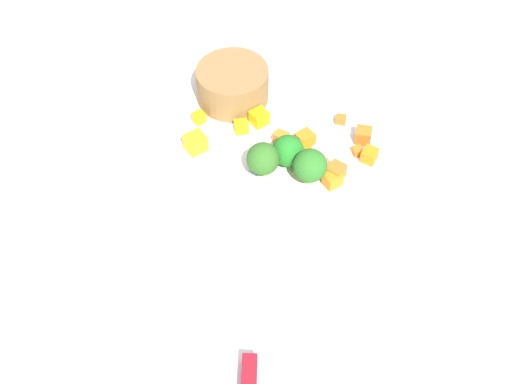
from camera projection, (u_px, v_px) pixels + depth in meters
name	position (u px, v px, depth m)	size (l,w,h in m)	color
ground_plane	(256.00, 205.00, 0.82)	(4.00, 4.00, 0.00)	#9C9A93
cutting_board	(256.00, 201.00, 0.81)	(0.43, 0.35, 0.01)	white
prep_bowl	(233.00, 84.00, 0.89)	(0.09, 0.09, 0.04)	olive
chef_knife	(252.00, 307.00, 0.71)	(0.35, 0.16, 0.02)	silver
carrot_dice_0	(305.00, 147.00, 0.85)	(0.01, 0.02, 0.01)	orange
carrot_dice_1	(336.00, 172.00, 0.82)	(0.02, 0.02, 0.02)	orange
carrot_dice_2	(333.00, 179.00, 0.81)	(0.02, 0.02, 0.02)	orange
carrot_dice_3	(341.00, 119.00, 0.88)	(0.01, 0.01, 0.01)	orange
carrot_dice_4	(281.00, 138.00, 0.86)	(0.02, 0.01, 0.01)	orange
carrot_dice_5	(306.00, 170.00, 0.82)	(0.02, 0.02, 0.01)	orange
carrot_dice_6	(363.00, 135.00, 0.86)	(0.02, 0.02, 0.02)	orange
carrot_dice_7	(357.00, 151.00, 0.85)	(0.01, 0.01, 0.01)	orange
carrot_dice_8	(322.00, 169.00, 0.82)	(0.02, 0.02, 0.02)	orange
carrot_dice_9	(370.00, 155.00, 0.84)	(0.02, 0.02, 0.02)	orange
carrot_dice_10	(305.00, 139.00, 0.85)	(0.02, 0.02, 0.02)	orange
pepper_dice_0	(199.00, 117.00, 0.88)	(0.01, 0.01, 0.01)	yellow
pepper_dice_1	(259.00, 118.00, 0.88)	(0.02, 0.02, 0.02)	yellow
pepper_dice_2	(196.00, 143.00, 0.85)	(0.02, 0.02, 0.02)	yellow
pepper_dice_3	(241.00, 127.00, 0.87)	(0.02, 0.02, 0.01)	yellow
broccoli_floret_0	(310.00, 166.00, 0.81)	(0.04, 0.04, 0.04)	#88BE67
broccoli_floret_1	(263.00, 159.00, 0.81)	(0.04, 0.04, 0.04)	#8EC365
broccoli_floret_2	(288.00, 151.00, 0.83)	(0.04, 0.04, 0.04)	#86BB68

